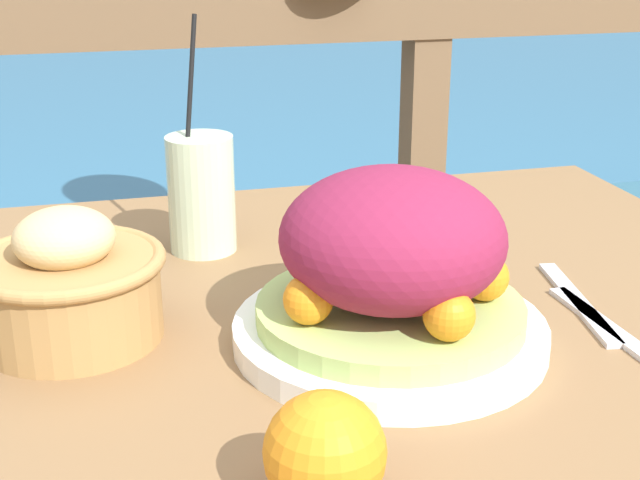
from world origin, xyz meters
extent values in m
cube|color=olive|center=(0.00, 0.00, 0.74)|extent=(1.05, 0.74, 0.04)
cube|color=olive|center=(0.46, 0.31, 0.36)|extent=(0.06, 0.06, 0.72)
cube|color=brown|center=(0.00, 0.80, 0.94)|extent=(2.80, 0.08, 0.09)
cube|color=brown|center=(0.46, 0.80, 0.45)|extent=(0.07, 0.07, 0.89)
cube|color=teal|center=(0.00, 3.30, 0.21)|extent=(12.00, 4.00, 0.42)
cylinder|color=white|center=(0.09, -0.09, 0.77)|extent=(0.26, 0.26, 0.02)
cylinder|color=#A8C66B|center=(0.09, -0.09, 0.79)|extent=(0.22, 0.22, 0.02)
ellipsoid|color=maroon|center=(0.09, -0.09, 0.86)|extent=(0.18, 0.18, 0.11)
sphere|color=orange|center=(0.16, -0.11, 0.82)|extent=(0.04, 0.04, 0.04)
sphere|color=orange|center=(0.08, -0.01, 0.82)|extent=(0.04, 0.04, 0.04)
sphere|color=orange|center=(0.01, -0.11, 0.82)|extent=(0.04, 0.04, 0.04)
sphere|color=orange|center=(0.11, -0.17, 0.82)|extent=(0.04, 0.04, 0.04)
cylinder|color=beige|center=(-0.04, 0.17, 0.83)|extent=(0.07, 0.07, 0.12)
cylinder|color=black|center=(-0.05, 0.17, 0.90)|extent=(0.04, 0.05, 0.21)
cylinder|color=#AD7F47|center=(-0.17, -0.01, 0.80)|extent=(0.15, 0.15, 0.07)
torus|color=#AD7F47|center=(-0.17, -0.01, 0.83)|extent=(0.16, 0.16, 0.01)
ellipsoid|color=#DBB77A|center=(-0.17, -0.01, 0.85)|extent=(0.08, 0.08, 0.05)
cube|color=silver|center=(0.28, -0.06, 0.77)|extent=(0.05, 0.18, 0.00)
cube|color=silver|center=(0.28, -0.12, 0.77)|extent=(0.02, 0.18, 0.00)
sphere|color=orange|center=(-0.02, -0.29, 0.80)|extent=(0.08, 0.08, 0.08)
camera|label=1|loc=(-0.14, -0.73, 1.11)|focal=50.00mm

